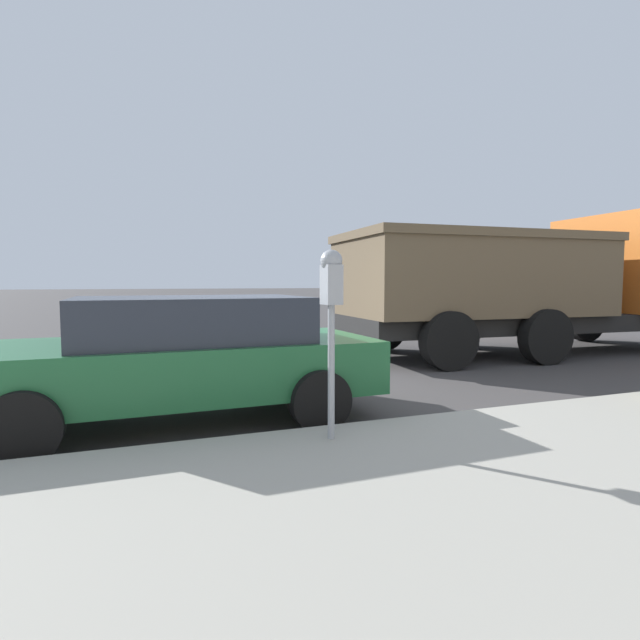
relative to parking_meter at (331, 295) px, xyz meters
The scene contains 4 objects.
ground_plane 2.96m from the parking_meter, ahead, with size 220.00×220.00×0.00m, color #3D3A3A.
parking_meter is the anchor object (origin of this frame).
car_green 2.11m from the parking_meter, 34.15° to the left, with size 2.07×4.34×1.38m.
dump_truck 8.01m from the parking_meter, 55.59° to the right, with size 3.31×8.44×3.03m.
Camera 1 is at (-6.56, 1.50, 1.54)m, focal length 28.00 mm.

